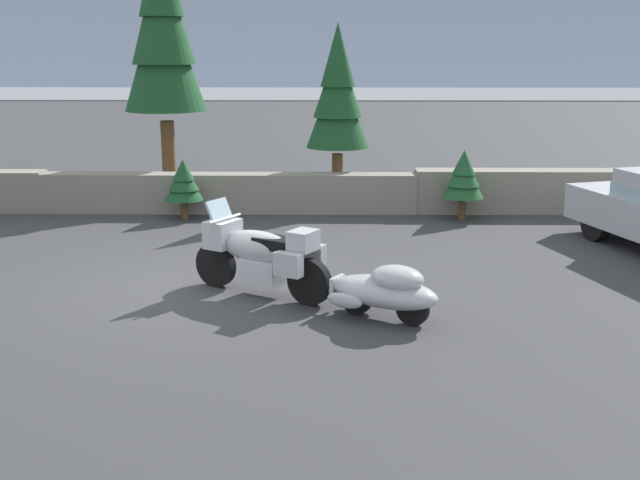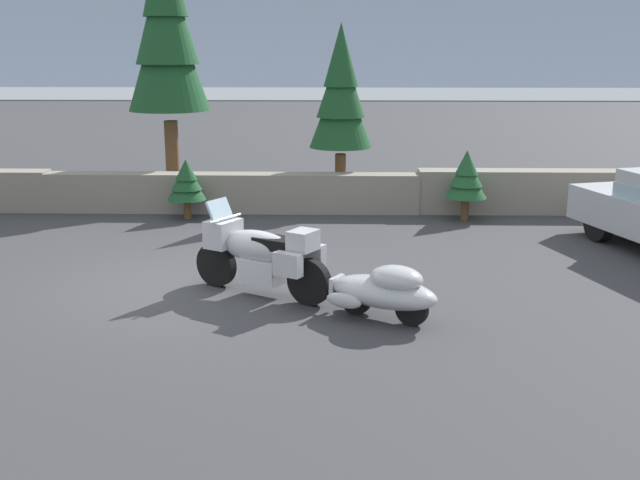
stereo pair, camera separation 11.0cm
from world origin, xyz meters
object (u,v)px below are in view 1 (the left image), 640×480
car_shaped_trailer (385,290)px  pine_tree_secondary (338,92)px  touring_motorcycle (260,253)px  pine_tree_tall (162,26)px

car_shaped_trailer → pine_tree_secondary: size_ratio=0.52×
pine_tree_secondary → touring_motorcycle: bearing=-100.0°
touring_motorcycle → car_shaped_trailer: 2.01m
car_shaped_trailer → pine_tree_secondary: bearing=94.2°
car_shaped_trailer → pine_tree_secondary: (-0.56, 7.59, 2.09)m
pine_tree_secondary → pine_tree_tall: bearing=169.4°
pine_tree_tall → pine_tree_secondary: size_ratio=1.57×
car_shaped_trailer → touring_motorcycle: bearing=149.4°
touring_motorcycle → car_shaped_trailer: size_ratio=0.99×
pine_tree_tall → touring_motorcycle: bearing=-69.2°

